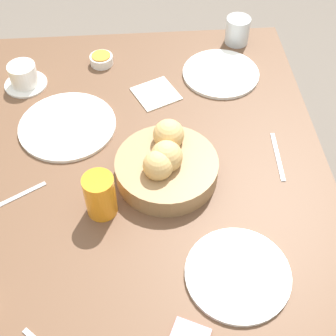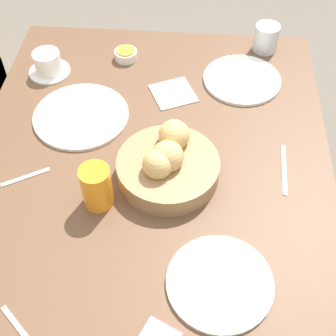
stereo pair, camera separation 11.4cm
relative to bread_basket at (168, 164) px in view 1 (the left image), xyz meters
name	(u,v)px [view 1 (the left image)]	position (x,y,z in m)	size (l,w,h in m)	color
ground_plane	(154,302)	(0.01, 0.05, -0.82)	(10.00, 10.00, 0.00)	#6B6056
dining_table	(148,197)	(0.01, 0.05, -0.15)	(1.23, 0.95, 0.78)	brown
bread_basket	(168,164)	(0.00, 0.00, 0.00)	(0.26, 0.26, 0.12)	#99754C
plate_near_left	(239,274)	(-0.29, -0.13, -0.04)	(0.23, 0.23, 0.01)	white
plate_near_right	(222,73)	(0.39, -0.20, -0.04)	(0.24, 0.24, 0.01)	white
plate_far_center	(69,126)	(0.19, 0.26, -0.04)	(0.27, 0.27, 0.01)	white
juice_glass	(102,195)	(-0.10, 0.16, 0.02)	(0.07, 0.07, 0.12)	orange
water_tumbler	(239,30)	(0.55, -0.27, 0.00)	(0.08, 0.08, 0.09)	silver
coffee_cup	(25,76)	(0.38, 0.40, -0.01)	(0.13, 0.13, 0.07)	white
jam_bowl_honey	(103,60)	(0.47, 0.17, -0.03)	(0.07, 0.07, 0.03)	white
knife_silver	(279,156)	(0.04, -0.30, -0.04)	(0.17, 0.02, 0.00)	#B7B7BC
spoon_coffee	(23,194)	(-0.04, 0.36, -0.04)	(0.07, 0.11, 0.00)	#B7B7BC
napkin	(157,94)	(0.31, 0.01, -0.04)	(0.16, 0.16, 0.00)	silver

